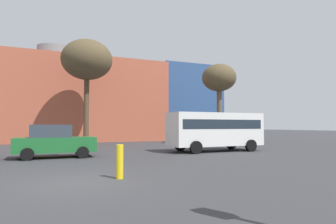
{
  "coord_description": "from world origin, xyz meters",
  "views": [
    {
      "loc": [
        -0.89,
        -9.53,
        1.81
      ],
      "look_at": [
        6.86,
        8.91,
        2.79
      ],
      "focal_mm": 30.15,
      "sensor_mm": 36.0,
      "label": 1
    }
  ],
  "objects_px": {
    "bare_tree_0": "(219,79)",
    "parked_car_2": "(55,141)",
    "white_bus": "(215,128)",
    "bollard_yellow_0": "(120,162)",
    "bare_tree_1": "(87,61)"
  },
  "relations": [
    {
      "from": "bare_tree_1",
      "to": "bollard_yellow_0",
      "type": "xyz_separation_m",
      "value": [
        -0.88,
        -17.5,
        -7.35
      ]
    },
    {
      "from": "parked_car_2",
      "to": "white_bus",
      "type": "height_order",
      "value": "white_bus"
    },
    {
      "from": "white_bus",
      "to": "bare_tree_1",
      "type": "xyz_separation_m",
      "value": [
        -7.81,
        9.78,
        6.31
      ]
    },
    {
      "from": "parked_car_2",
      "to": "bare_tree_1",
      "type": "relative_size",
      "value": 0.44
    },
    {
      "from": "white_bus",
      "to": "bare_tree_0",
      "type": "relative_size",
      "value": 0.85
    },
    {
      "from": "bare_tree_0",
      "to": "bare_tree_1",
      "type": "relative_size",
      "value": 0.8
    },
    {
      "from": "parked_car_2",
      "to": "bare_tree_1",
      "type": "xyz_separation_m",
      "value": [
        2.85,
        9.72,
        7.0
      ]
    },
    {
      "from": "white_bus",
      "to": "bare_tree_0",
      "type": "bearing_deg",
      "value": 54.56
    },
    {
      "from": "parked_car_2",
      "to": "bare_tree_1",
      "type": "distance_m",
      "value": 12.31
    },
    {
      "from": "bare_tree_1",
      "to": "bollard_yellow_0",
      "type": "bearing_deg",
      "value": -92.89
    },
    {
      "from": "bare_tree_0",
      "to": "bollard_yellow_0",
      "type": "xyz_separation_m",
      "value": [
        -13.24,
        -14.11,
        -5.87
      ]
    },
    {
      "from": "white_bus",
      "to": "bare_tree_0",
      "type": "height_order",
      "value": "bare_tree_0"
    },
    {
      "from": "bare_tree_0",
      "to": "parked_car_2",
      "type": "bearing_deg",
      "value": -157.41
    },
    {
      "from": "parked_car_2",
      "to": "bollard_yellow_0",
      "type": "bearing_deg",
      "value": -75.8
    },
    {
      "from": "white_bus",
      "to": "bare_tree_1",
      "type": "height_order",
      "value": "bare_tree_1"
    }
  ]
}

